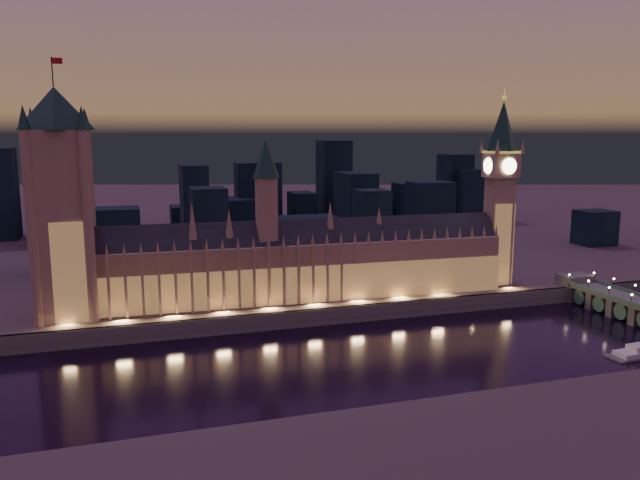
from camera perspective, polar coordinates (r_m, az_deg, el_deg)
name	(u,v)px	position (r m, az deg, el deg)	size (l,w,h in m)	color
ground_plane	(348,354)	(257.59, 2.62, -10.41)	(2000.00, 2000.00, 0.00)	black
north_bank	(200,206)	(756.60, -10.91, 3.10)	(2000.00, 960.00, 8.00)	#42352E
embankment_wall	(319,317)	(293.22, -0.12, -7.06)	(2000.00, 2.50, 8.00)	#4B4443
palace_of_westminster	(305,262)	(306.88, -1.35, -1.99)	(202.00, 27.48, 78.00)	#877157
victoria_tower	(61,193)	(291.55, -22.62, 4.01)	(31.68, 31.68, 112.05)	#877157
elizabeth_tower	(501,177)	(347.24, 16.18, 5.58)	(18.00, 18.00, 104.02)	#877157
city_backdrop	(282,209)	(491.35, -3.46, 2.84)	(456.44, 215.63, 74.66)	black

